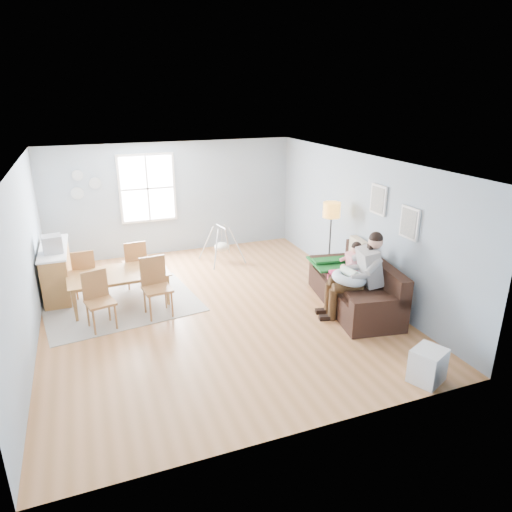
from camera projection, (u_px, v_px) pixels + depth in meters
name	position (u px, v px, depth m)	size (l,w,h in m)	color
room	(211.00, 179.00, 7.64)	(8.40, 9.40, 3.90)	#AD6F3D
window	(147.00, 188.00, 10.74)	(1.32, 0.08, 1.62)	white
pictures	(393.00, 211.00, 7.91)	(0.05, 1.34, 0.74)	white
wall_plates	(83.00, 185.00, 10.21)	(0.67, 0.02, 0.66)	#A7BFC9
sofa	(357.00, 290.00, 8.47)	(1.37, 2.46, 0.94)	black
green_throw	(338.00, 262.00, 9.08)	(1.06, 0.87, 0.04)	#145A20
beige_pillow	(358.00, 252.00, 8.90)	(0.15, 0.54, 0.54)	tan
father	(359.00, 272.00, 7.97)	(1.17, 0.68, 1.55)	gray
nursing_pillow	(349.00, 278.00, 7.97)	(0.61, 0.61, 0.17)	#C4E3F5
infant	(348.00, 272.00, 7.97)	(0.20, 0.44, 0.16)	white
toddler	(350.00, 262.00, 8.50)	(0.63, 0.35, 0.96)	white
floor_lamp	(331.00, 217.00, 9.22)	(0.34, 0.34, 1.71)	black
storage_cube	(427.00, 366.00, 6.28)	(0.56, 0.54, 0.49)	white
rug	(122.00, 304.00, 8.63)	(2.73, 2.08, 0.01)	#A19C93
dining_table	(120.00, 289.00, 8.53)	(1.80, 1.01, 0.63)	brown
chair_sw	(98.00, 296.00, 7.66)	(0.54, 0.54, 0.99)	olive
chair_se	(155.00, 282.00, 8.10)	(0.53, 0.53, 1.06)	olive
chair_nw	(84.00, 270.00, 8.77)	(0.45, 0.45, 0.98)	olive
chair_ne	(135.00, 261.00, 9.21)	(0.49, 0.49, 1.01)	olive
counter	(57.00, 270.00, 8.99)	(0.52, 1.73, 0.96)	brown
monitor	(52.00, 244.00, 8.49)	(0.38, 0.36, 0.33)	#A8A8AC
baby_swing	(222.00, 246.00, 10.67)	(0.97, 0.98, 0.87)	#A8A8AC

